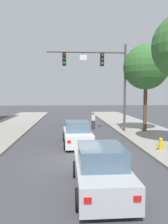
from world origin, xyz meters
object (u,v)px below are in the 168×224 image
object	(u,v)px
traffic_signal_mast	(103,71)
car_following_silver	(101,170)
pedestrian_crossing_road	(93,120)
fire_hydrant	(161,144)
car_lead_white	(77,134)
street_tree_second	(146,67)

from	to	relation	value
traffic_signal_mast	car_following_silver	world-z (taller)	traffic_signal_mast
traffic_signal_mast	pedestrian_crossing_road	size ratio (longest dim) A/B	4.57
traffic_signal_mast	pedestrian_crossing_road	xyz separation A→B (m)	(-0.57, 2.16, -4.44)
car_following_silver	fire_hydrant	xyz separation A→B (m)	(4.22, 4.79, -0.22)
pedestrian_crossing_road	fire_hydrant	size ratio (longest dim) A/B	2.28
car_lead_white	pedestrian_crossing_road	size ratio (longest dim) A/B	2.63
car_lead_white	car_following_silver	distance (m)	7.08
traffic_signal_mast	car_following_silver	size ratio (longest dim) A/B	1.77
pedestrian_crossing_road	car_following_silver	bearing A→B (deg)	-95.64
car_lead_white	pedestrian_crossing_road	bearing A→B (deg)	74.38
traffic_signal_mast	fire_hydrant	xyz separation A→B (m)	(2.30, -6.81, -4.85)
car_following_silver	street_tree_second	xyz separation A→B (m)	(5.65, 11.42, 4.99)
car_lead_white	car_following_silver	world-z (taller)	same
car_following_silver	pedestrian_crossing_road	world-z (taller)	pedestrian_crossing_road
car_lead_white	fire_hydrant	xyz separation A→B (m)	(4.73, -2.28, -0.22)
traffic_signal_mast	fire_hydrant	bearing A→B (deg)	-71.36
traffic_signal_mast	car_following_silver	bearing A→B (deg)	-99.43
car_following_silver	fire_hydrant	bearing A→B (deg)	48.58
car_following_silver	street_tree_second	bearing A→B (deg)	63.68
fire_hydrant	street_tree_second	xyz separation A→B (m)	(1.42, 6.63, 5.20)
traffic_signal_mast	car_lead_white	distance (m)	6.93
car_lead_white	street_tree_second	world-z (taller)	street_tree_second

